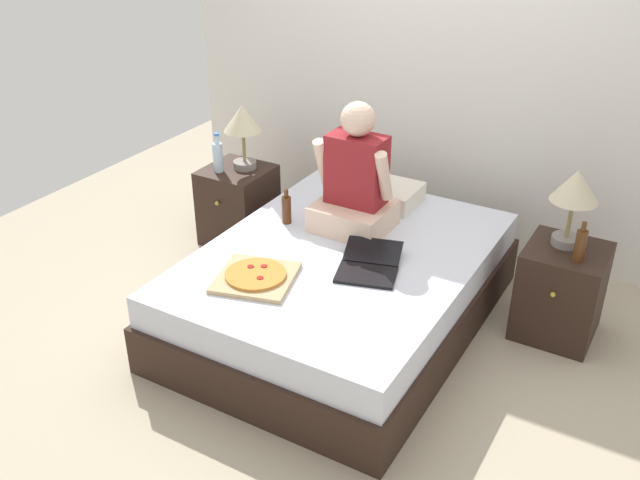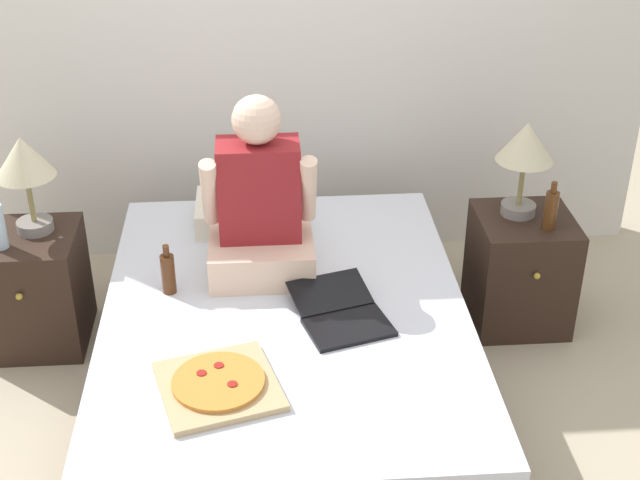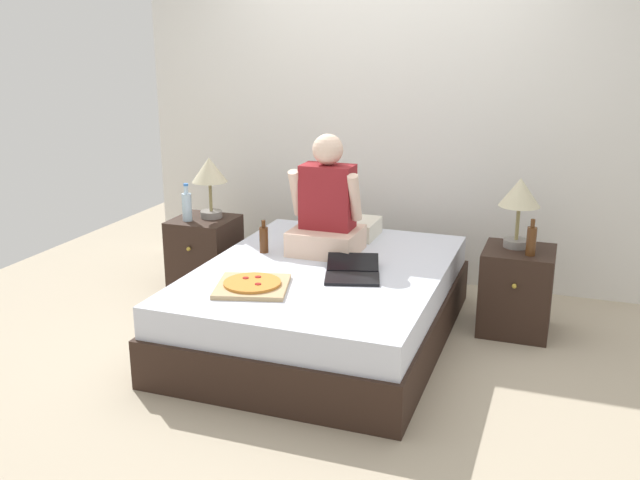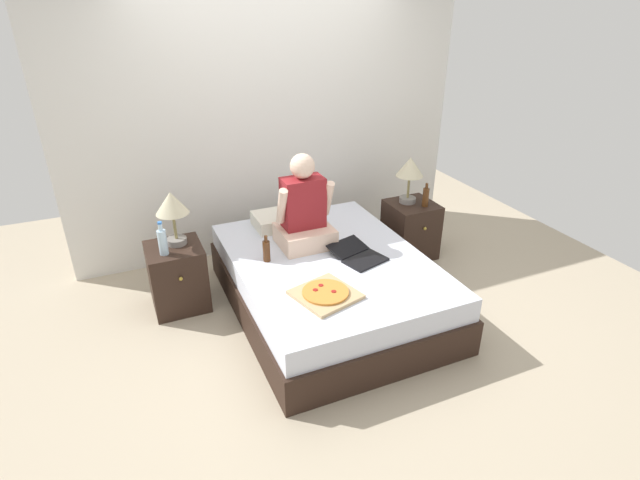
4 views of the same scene
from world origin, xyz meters
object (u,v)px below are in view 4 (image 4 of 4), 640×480
beer_bottle_on_bed (266,251)px  lamp_on_right_nightstand (410,170)px  nightstand_left (178,277)px  bed (329,283)px  pizza_box (325,294)px  laptop (359,256)px  person_seated (304,212)px  water_bottle (163,241)px  lamp_on_left_nightstand (172,207)px  nightstand_right (410,229)px  beer_bottle (426,197)px

beer_bottle_on_bed → lamp_on_right_nightstand: bearing=15.4°
nightstand_left → lamp_on_right_nightstand: size_ratio=1.23×
bed → pizza_box: pizza_box is taller
laptop → lamp_on_right_nightstand: bearing=38.0°
person_seated → nightstand_left: bearing=167.9°
water_bottle → pizza_box: 1.35m
lamp_on_right_nightstand → beer_bottle_on_bed: size_ratio=2.05×
water_bottle → pizza_box: bearing=-44.5°
lamp_on_left_nightstand → nightstand_right: 2.31m
nightstand_right → beer_bottle_on_bed: bearing=-166.6°
nightstand_right → person_seated: (-1.22, -0.22, 0.49)m
beer_bottle → person_seated: bearing=-174.5°
water_bottle → laptop: 1.54m
nightstand_left → water_bottle: water_bottle is taller
lamp_on_left_nightstand → lamp_on_right_nightstand: (2.19, 0.00, 0.00)m
pizza_box → beer_bottle_on_bed: 0.69m
water_bottle → person_seated: bearing=-6.8°
water_bottle → lamp_on_right_nightstand: lamp_on_right_nightstand is taller
water_bottle → person_seated: size_ratio=0.35×
nightstand_right → beer_bottle_on_bed: beer_bottle_on_bed is taller
nightstand_left → pizza_box: size_ratio=1.12×
bed → beer_bottle_on_bed: beer_bottle_on_bed is taller
nightstand_right → lamp_on_right_nightstand: bearing=120.9°
nightstand_left → lamp_on_right_nightstand: 2.32m
pizza_box → person_seated: bearing=78.4°
person_seated → pizza_box: person_seated is taller
bed → lamp_on_left_nightstand: lamp_on_left_nightstand is taller
water_bottle → bed: bearing=-20.1°
lamp_on_right_nightstand → laptop: bearing=-142.0°
bed → water_bottle: (-1.21, 0.44, 0.43)m
nightstand_left → beer_bottle: bearing=-2.5°
laptop → nightstand_right: bearing=35.0°
bed → beer_bottle: (1.20, 0.43, 0.41)m
water_bottle → lamp_on_right_nightstand: size_ratio=0.61×
beer_bottle → nightstand_right: bearing=125.0°
nightstand_left → lamp_on_right_nightstand: lamp_on_right_nightstand is taller
nightstand_right → lamp_on_right_nightstand: (-0.03, 0.05, 0.60)m
laptop → beer_bottle_on_bed: 0.74m
bed → person_seated: 0.62m
lamp_on_left_nightstand → beer_bottle: bearing=-3.7°
bed → water_bottle: water_bottle is taller
bed → pizza_box: 0.62m
beer_bottle → beer_bottle_on_bed: size_ratio=1.05×
beer_bottle → laptop: bearing=-151.2°
water_bottle → nightstand_right: (2.34, 0.09, -0.39)m
water_bottle → beer_bottle: water_bottle is taller
bed → nightstand_left: nightstand_left is taller
lamp_on_left_nightstand → pizza_box: bearing=-52.2°
nightstand_left → lamp_on_left_nightstand: size_ratio=1.23×
beer_bottle → beer_bottle_on_bed: (-1.67, -0.28, -0.08)m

